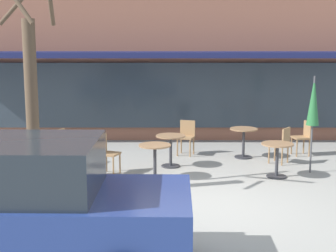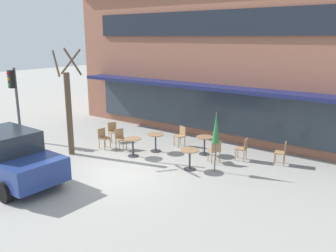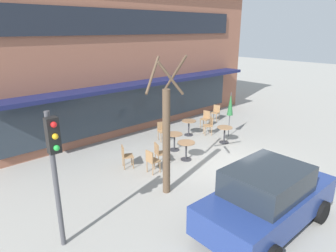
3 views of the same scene
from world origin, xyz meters
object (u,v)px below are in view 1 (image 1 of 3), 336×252
Objects in this scene: cafe_table_streetside at (276,154)px; street_tree at (30,98)px; parked_sedan at (25,207)px; patio_umbrella_green_folded at (312,102)px; cafe_chair_1 at (185,135)px; cafe_chair_2 at (62,145)px; cafe_chair_4 at (72,155)px; cafe_chair_6 at (280,142)px; cafe_table_near_wall at (242,138)px; cafe_chair_3 at (302,135)px; cafe_table_mid_patio at (169,145)px; cafe_table_by_tree at (153,156)px; cafe_chair_0 at (105,151)px.

street_tree is (-4.94, -1.44, 1.41)m from cafe_table_streetside.
parked_sedan is (-4.24, -4.56, 0.36)m from cafe_table_streetside.
patio_umbrella_green_folded is 2.47× the size of cafe_chair_1.
cafe_chair_2 is 1.00× the size of cafe_chair_4.
cafe_chair_4 is 4.98m from cafe_chair_6.
patio_umbrella_green_folded is 0.52× the size of parked_sedan.
cafe_table_streetside is at bearing -75.54° from cafe_table_near_wall.
cafe_chair_2 is at bearing -156.84° from cafe_chair_1.
cafe_chair_2 is at bearing 113.29° from cafe_chair_4.
patio_umbrella_green_folded is (1.31, -1.45, 1.11)m from cafe_table_near_wall.
patio_umbrella_green_folded is 5.85m from cafe_chair_2.
cafe_chair_3 is at bearing 30.29° from street_tree.
cafe_table_mid_patio is 2.34m from cafe_chair_4.
cafe_chair_6 is at bearing 26.57° from street_tree.
cafe_chair_1 is (0.77, 2.32, 0.01)m from cafe_table_by_tree.
parked_sedan is at bearing -109.21° from cafe_table_mid_patio.
cafe_table_near_wall is 0.85× the size of cafe_chair_1.
street_tree is at bearing -129.86° from cafe_chair_1.
patio_umbrella_green_folded is 7.12m from parked_sedan.
cafe_table_streetside is 0.85× the size of cafe_chair_0.
cafe_table_streetside is 0.17× the size of street_tree.
cafe_chair_3 is 0.20× the size of street_tree.
patio_umbrella_green_folded reaches higher than cafe_chair_1.
cafe_table_streetside is 2.90m from cafe_chair_1.
cafe_chair_4 is 2.00m from street_tree.
cafe_chair_2 is 0.20× the size of street_tree.
cafe_table_streetside is 2.68m from cafe_table_by_tree.
cafe_chair_4 is 1.00× the size of cafe_chair_6.
cafe_chair_2 reaches higher than cafe_table_streetside.
cafe_chair_0 and cafe_chair_2 have the same top height.
cafe_chair_6 is (4.81, 1.31, 0.00)m from cafe_chair_4.
cafe_table_mid_patio is 5.81m from parked_sedan.
patio_umbrella_green_folded is at bearing 17.39° from street_tree.
cafe_table_by_tree is 0.18× the size of parked_sedan.
cafe_chair_2 is 0.21× the size of parked_sedan.
cafe_chair_2 is at bearing 169.34° from cafe_table_streetside.
cafe_chair_3 is (1.60, 0.28, 0.01)m from cafe_table_near_wall.
cafe_table_near_wall is at bearing 11.63° from cafe_chair_2.
street_tree is (-5.78, -1.81, 0.30)m from patio_umbrella_green_folded.
cafe_table_by_tree is 1.16m from cafe_chair_0.
cafe_table_streetside is 0.35× the size of patio_umbrella_green_folded.
patio_umbrella_green_folded is at bearing 1.34° from cafe_chair_0.
parked_sedan is at bearing -135.84° from patio_umbrella_green_folded.
cafe_chair_2 is 5.53m from parked_sedan.
cafe_chair_6 is (-0.76, -0.89, 0.00)m from cafe_chair_3.
cafe_table_mid_patio is at bearing -173.62° from cafe_chair_6.
cafe_chair_6 is at bearing 3.24° from cafe_chair_2.
cafe_chair_1 is 1.00× the size of cafe_chair_2.
patio_umbrella_green_folded is at bearing 44.16° from parked_sedan.
cafe_chair_2 is at bearing -176.76° from cafe_chair_6.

